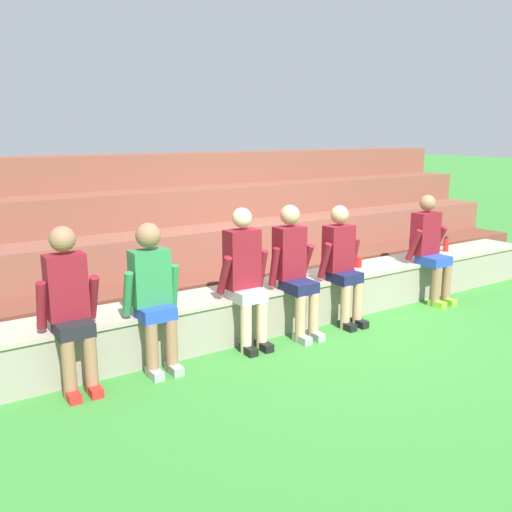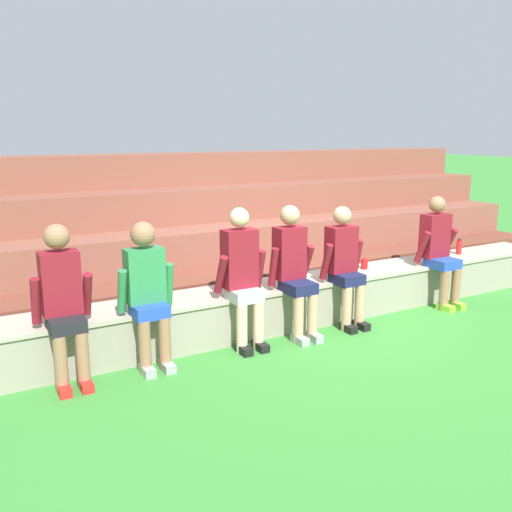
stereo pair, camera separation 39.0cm
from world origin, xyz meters
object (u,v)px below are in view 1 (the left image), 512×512
at_px(plastic_cup_left_end, 358,262).
at_px(person_left_of_center, 153,292).
at_px(water_bottle_mid_left, 446,244).
at_px(person_far_right, 342,262).
at_px(water_bottle_near_left, 255,277).
at_px(person_far_left, 70,304).
at_px(person_center, 245,275).
at_px(person_right_of_center, 294,267).
at_px(person_rightmost_edge, 430,246).

bearing_deg(plastic_cup_left_end, person_left_of_center, -172.96).
relative_size(person_left_of_center, water_bottle_mid_left, 6.45).
height_order(person_left_of_center, water_bottle_mid_left, person_left_of_center).
xyz_separation_m(person_far_right, water_bottle_near_left, (-0.99, 0.28, -0.09)).
relative_size(person_far_left, person_center, 0.98).
bearing_deg(person_far_right, person_right_of_center, 178.37).
bearing_deg(water_bottle_mid_left, person_center, -174.33).
bearing_deg(person_center, plastic_cup_left_end, 10.50).
bearing_deg(person_right_of_center, person_center, -179.24).
bearing_deg(person_far_left, person_center, -0.29).
height_order(person_left_of_center, person_center, person_center).
xyz_separation_m(water_bottle_near_left, plastic_cup_left_end, (1.59, 0.08, -0.06)).
bearing_deg(person_rightmost_edge, plastic_cup_left_end, 158.91).
bearing_deg(water_bottle_near_left, person_right_of_center, -38.37).
bearing_deg(plastic_cup_left_end, person_rightmost_edge, -21.09).
bearing_deg(plastic_cup_left_end, water_bottle_mid_left, 0.14).
height_order(person_right_of_center, water_bottle_mid_left, person_right_of_center).
bearing_deg(plastic_cup_left_end, person_right_of_center, -164.87).
xyz_separation_m(person_center, person_far_right, (1.29, -0.01, -0.04)).
height_order(water_bottle_near_left, water_bottle_mid_left, water_bottle_near_left).
distance_m(water_bottle_mid_left, plastic_cup_left_end, 1.69).
height_order(person_left_of_center, person_far_right, person_left_of_center).
relative_size(person_rightmost_edge, water_bottle_mid_left, 6.50).
bearing_deg(plastic_cup_left_end, water_bottle_near_left, -176.98).
xyz_separation_m(person_far_left, plastic_cup_left_end, (3.62, 0.34, -0.18)).
bearing_deg(person_left_of_center, water_bottle_near_left, 11.90).
xyz_separation_m(person_left_of_center, person_right_of_center, (1.62, 0.01, 0.00)).
distance_m(person_far_right, water_bottle_mid_left, 2.32).
height_order(person_center, water_bottle_near_left, person_center).
bearing_deg(water_bottle_mid_left, person_rightmost_edge, -155.79).
distance_m(person_right_of_center, plastic_cup_left_end, 1.32).
relative_size(person_rightmost_edge, plastic_cup_left_end, 10.87).
xyz_separation_m(person_left_of_center, water_bottle_near_left, (1.29, 0.27, -0.12)).
bearing_deg(person_left_of_center, person_far_left, 178.90).
height_order(person_center, plastic_cup_left_end, person_center).
bearing_deg(person_rightmost_edge, person_right_of_center, 179.85).
bearing_deg(person_right_of_center, person_far_right, -1.63).
distance_m(person_left_of_center, person_far_right, 2.28).
distance_m(person_right_of_center, water_bottle_mid_left, 2.98).
xyz_separation_m(person_far_left, person_far_right, (3.02, -0.02, -0.03)).
height_order(person_far_left, person_left_of_center, person_far_left).
bearing_deg(person_far_left, water_bottle_near_left, 7.25).
xyz_separation_m(person_left_of_center, water_bottle_mid_left, (4.57, 0.36, -0.14)).
xyz_separation_m(person_left_of_center, person_far_right, (2.28, -0.01, -0.02)).
bearing_deg(person_rightmost_edge, water_bottle_mid_left, 24.21).
height_order(person_rightmost_edge, water_bottle_mid_left, person_rightmost_edge).
xyz_separation_m(person_center, person_rightmost_edge, (2.80, 0.00, -0.03)).
bearing_deg(water_bottle_near_left, plastic_cup_left_end, 3.02).
relative_size(person_right_of_center, water_bottle_near_left, 5.46).
bearing_deg(water_bottle_near_left, person_left_of_center, -168.10).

